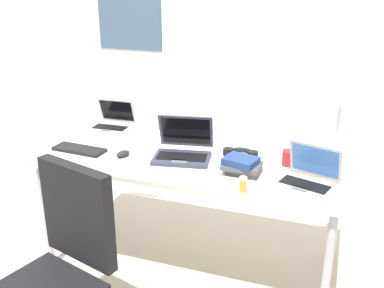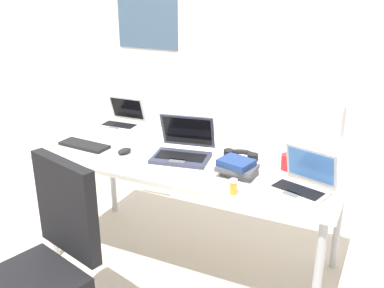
% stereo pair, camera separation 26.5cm
% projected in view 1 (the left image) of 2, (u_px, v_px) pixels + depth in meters
% --- Properties ---
extents(ground_plane, '(12.00, 12.00, 0.00)m').
position_uv_depth(ground_plane, '(192.00, 261.00, 2.95)').
color(ground_plane, '#B7AD9E').
extents(wall_back, '(6.00, 0.13, 2.60)m').
position_uv_depth(wall_back, '(239.00, 37.00, 3.45)').
color(wall_back, silver).
rests_on(wall_back, ground_plane).
extents(desk, '(1.80, 0.80, 0.74)m').
position_uv_depth(desk, '(192.00, 165.00, 2.70)').
color(desk, silver).
rests_on(desk, ground_plane).
extents(desk_lamp, '(0.12, 0.18, 0.40)m').
position_uv_depth(desk_lamp, '(338.00, 125.00, 2.61)').
color(desk_lamp, white).
rests_on(desk_lamp, desk).
extents(laptop_front_left, '(0.38, 0.36, 0.23)m').
position_uv_depth(laptop_front_left, '(183.00, 150.00, 2.66)').
color(laptop_front_left, '#33384C').
rests_on(laptop_front_left, desk).
extents(laptop_mid_desk, '(0.28, 0.25, 0.20)m').
position_uv_depth(laptop_mid_desk, '(112.00, 123.00, 3.14)').
color(laptop_mid_desk, '#B7BABC').
rests_on(laptop_mid_desk, desk).
extents(laptop_front_right, '(0.34, 0.31, 0.21)m').
position_uv_depth(laptop_front_right, '(308.00, 178.00, 2.30)').
color(laptop_front_right, '#B7BABC').
rests_on(laptop_front_right, desk).
extents(external_keyboard, '(0.34, 0.14, 0.02)m').
position_uv_depth(external_keyboard, '(79.00, 149.00, 2.76)').
color(external_keyboard, black).
rests_on(external_keyboard, desk).
extents(computer_mouse, '(0.08, 0.11, 0.03)m').
position_uv_depth(computer_mouse, '(123.00, 154.00, 2.68)').
color(computer_mouse, black).
rests_on(computer_mouse, desk).
extents(cell_phone, '(0.07, 0.14, 0.01)m').
position_uv_depth(cell_phone, '(299.00, 152.00, 2.73)').
color(cell_phone, black).
rests_on(cell_phone, desk).
extents(headphones, '(0.21, 0.18, 0.04)m').
position_uv_depth(headphones, '(240.00, 154.00, 2.68)').
color(headphones, black).
rests_on(headphones, desk).
extents(pill_bottle, '(0.04, 0.04, 0.08)m').
position_uv_depth(pill_bottle, '(243.00, 184.00, 2.24)').
color(pill_bottle, gold).
rests_on(pill_bottle, desk).
extents(book_stack, '(0.21, 0.18, 0.09)m').
position_uv_depth(book_stack, '(242.00, 165.00, 2.44)').
color(book_stack, '#4C4C51').
rests_on(book_stack, desk).
extents(coffee_mug, '(0.11, 0.08, 0.09)m').
position_uv_depth(coffee_mug, '(289.00, 158.00, 2.55)').
color(coffee_mug, '#B21E23').
rests_on(coffee_mug, desk).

